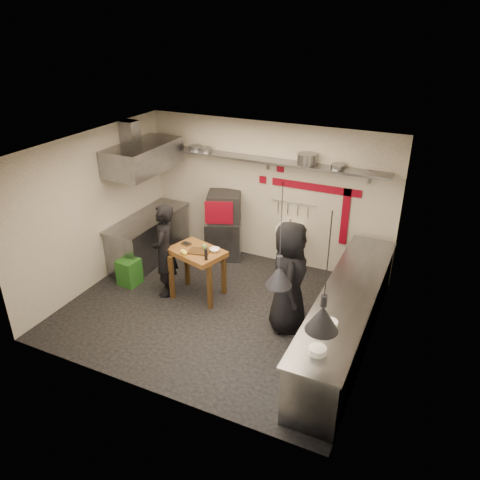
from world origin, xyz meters
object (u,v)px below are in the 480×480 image
at_px(oven_stand, 224,238).
at_px(prep_table, 198,273).
at_px(chef_left, 164,251).
at_px(green_bin, 129,272).
at_px(chef_right, 289,277).
at_px(combi_oven, 224,207).

xyz_separation_m(oven_stand, prep_table, (0.28, -1.56, 0.06)).
bearing_deg(prep_table, chef_left, -148.48).
relative_size(green_bin, chef_right, 0.27).
height_order(green_bin, prep_table, prep_table).
bearing_deg(chef_right, combi_oven, 29.97).
bearing_deg(prep_table, chef_right, 10.41).
xyz_separation_m(prep_table, chef_right, (1.74, -0.18, 0.46)).
bearing_deg(green_bin, chef_left, 2.44).
xyz_separation_m(combi_oven, prep_table, (0.27, -1.58, -0.63)).
xyz_separation_m(combi_oven, chef_right, (2.01, -1.77, -0.17)).
bearing_deg(chef_left, prep_table, 85.73).
xyz_separation_m(oven_stand, chef_left, (-0.28, -1.71, 0.45)).
bearing_deg(oven_stand, chef_left, -120.54).
xyz_separation_m(combi_oven, chef_left, (-0.29, -1.73, -0.24)).
bearing_deg(combi_oven, green_bin, -143.10).
bearing_deg(chef_left, combi_oven, 151.08).
height_order(oven_stand, green_bin, oven_stand).
bearing_deg(prep_table, green_bin, -155.82).
bearing_deg(oven_stand, combi_oven, 36.64).
bearing_deg(combi_oven, chef_left, -120.86).
bearing_deg(chef_left, oven_stand, 151.40).
distance_m(prep_table, chef_left, 0.70).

